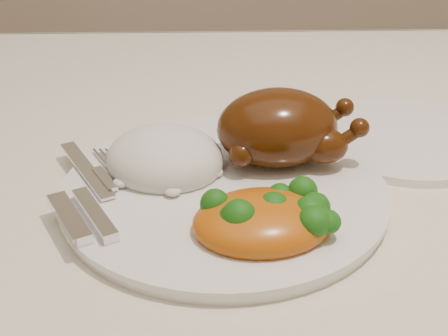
{
  "coord_description": "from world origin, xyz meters",
  "views": [
    {
      "loc": [
        -0.07,
        -0.55,
        1.09
      ],
      "look_at": [
        -0.05,
        -0.03,
        0.8
      ],
      "focal_mm": 50.0,
      "sensor_mm": 36.0,
      "label": 1
    }
  ],
  "objects_px": {
    "dining_table": "(271,260)",
    "side_plate": "(403,138)",
    "roast_chicken": "(281,128)",
    "dinner_plate": "(224,192)"
  },
  "relations": [
    {
      "from": "dinner_plate",
      "to": "side_plate",
      "type": "distance_m",
      "value": 0.24
    },
    {
      "from": "dining_table",
      "to": "side_plate",
      "type": "height_order",
      "value": "side_plate"
    },
    {
      "from": "dinner_plate",
      "to": "side_plate",
      "type": "relative_size",
      "value": 1.48
    },
    {
      "from": "side_plate",
      "to": "dining_table",
      "type": "bearing_deg",
      "value": -152.37
    },
    {
      "from": "roast_chicken",
      "to": "dining_table",
      "type": "bearing_deg",
      "value": -114.75
    },
    {
      "from": "dining_table",
      "to": "side_plate",
      "type": "xyz_separation_m",
      "value": [
        0.15,
        0.08,
        0.11
      ]
    },
    {
      "from": "dinner_plate",
      "to": "side_plate",
      "type": "height_order",
      "value": "dinner_plate"
    },
    {
      "from": "side_plate",
      "to": "roast_chicken",
      "type": "height_order",
      "value": "roast_chicken"
    },
    {
      "from": "dining_table",
      "to": "dinner_plate",
      "type": "xyz_separation_m",
      "value": [
        -0.05,
        -0.03,
        0.11
      ]
    },
    {
      "from": "side_plate",
      "to": "dinner_plate",
      "type": "bearing_deg",
      "value": -151.02
    }
  ]
}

